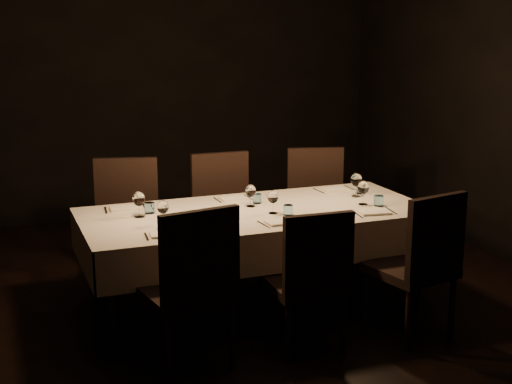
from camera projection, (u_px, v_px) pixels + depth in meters
name	position (u px, v px, depth m)	size (l,w,h in m)	color
room	(256.00, 109.00, 5.01)	(5.01, 6.01, 3.01)	black
dining_table	(256.00, 220.00, 5.20)	(2.52, 1.12, 0.76)	black
chair_near_left	(191.00, 282.00, 4.28)	(0.58, 0.58, 1.05)	black
place_setting_near_left	(167.00, 219.00, 4.72)	(0.31, 0.39, 0.17)	beige
chair_near_center	(311.00, 275.00, 4.52)	(0.47, 0.47, 0.96)	black
place_setting_near_center	(279.00, 208.00, 5.00)	(0.31, 0.39, 0.17)	beige
chair_near_right	(421.00, 260.00, 4.74)	(0.58, 0.58, 1.02)	black
place_setting_near_right	(370.00, 198.00, 5.26)	(0.33, 0.40, 0.18)	beige
chair_far_left	(126.00, 220.00, 5.64)	(0.61, 0.61, 1.05)	black
place_setting_far_left	(137.00, 204.00, 5.08)	(0.34, 0.41, 0.18)	beige
chair_far_center	(225.00, 211.00, 5.95)	(0.51, 0.51, 1.04)	black
place_setting_far_center	(247.00, 195.00, 5.37)	(0.30, 0.39, 0.17)	beige
chair_far_right	(317.00, 203.00, 6.21)	(0.60, 0.60, 1.03)	black
place_setting_far_right	(351.00, 185.00, 5.68)	(0.34, 0.41, 0.19)	beige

